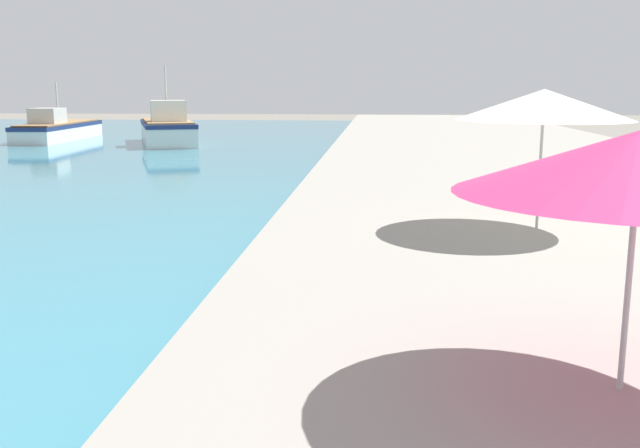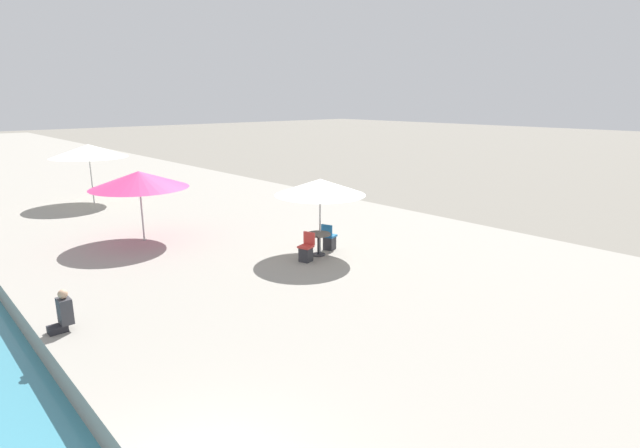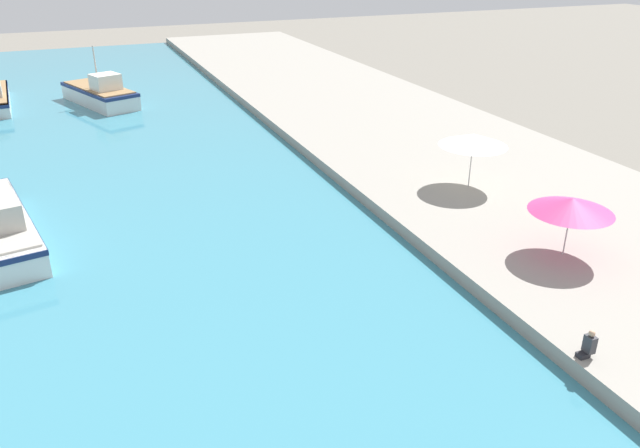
{
  "view_description": "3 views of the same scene",
  "coord_description": "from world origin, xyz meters",
  "px_view_note": "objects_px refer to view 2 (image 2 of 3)",
  "views": [
    {
      "loc": [
        2.42,
        5.74,
        3.58
      ],
      "look_at": [
        1.5,
        16.69,
        1.46
      ],
      "focal_mm": 40.0,
      "sensor_mm": 36.0,
      "label": 1
    },
    {
      "loc": [
        -2.03,
        -4.68,
        5.66
      ],
      "look_at": [
        8.56,
        7.16,
        1.66
      ],
      "focal_mm": 28.0,
      "sensor_mm": 36.0,
      "label": 2
    },
    {
      "loc": [
        -13.47,
        -5.14,
        12.75
      ],
      "look_at": [
        -4.0,
        18.0,
        1.26
      ],
      "focal_mm": 35.0,
      "sensor_mm": 36.0,
      "label": 3
    }
  ],
  "objects_px": {
    "person_at_quay": "(63,313)",
    "cafe_umbrella_white": "(139,180)",
    "cafe_chair_left": "(329,240)",
    "cafe_chair_right": "(306,251)",
    "cafe_umbrella_striped": "(88,151)",
    "cafe_umbrella_pink": "(320,187)",
    "cafe_table": "(318,240)"
  },
  "relations": [
    {
      "from": "cafe_table",
      "to": "cafe_chair_right",
      "type": "distance_m",
      "value": 0.75
    },
    {
      "from": "cafe_umbrella_pink",
      "to": "cafe_chair_right",
      "type": "xyz_separation_m",
      "value": [
        -0.88,
        -0.34,
        -1.91
      ]
    },
    {
      "from": "cafe_umbrella_white",
      "to": "cafe_chair_right",
      "type": "relative_size",
      "value": 3.75
    },
    {
      "from": "cafe_chair_left",
      "to": "person_at_quay",
      "type": "height_order",
      "value": "person_at_quay"
    },
    {
      "from": "cafe_umbrella_striped",
      "to": "cafe_table",
      "type": "bearing_deg",
      "value": -79.1
    },
    {
      "from": "cafe_umbrella_white",
      "to": "cafe_chair_left",
      "type": "relative_size",
      "value": 3.75
    },
    {
      "from": "cafe_chair_left",
      "to": "cafe_chair_right",
      "type": "relative_size",
      "value": 1.0
    },
    {
      "from": "cafe_umbrella_white",
      "to": "person_at_quay",
      "type": "xyz_separation_m",
      "value": [
        -4.28,
        -5.84,
        -1.82
      ]
    },
    {
      "from": "cafe_chair_right",
      "to": "cafe_umbrella_striped",
      "type": "bearing_deg",
      "value": -8.24
    },
    {
      "from": "cafe_table",
      "to": "cafe_chair_left",
      "type": "distance_m",
      "value": 0.75
    },
    {
      "from": "cafe_umbrella_pink",
      "to": "cafe_chair_right",
      "type": "relative_size",
      "value": 3.25
    },
    {
      "from": "cafe_table",
      "to": "cafe_chair_right",
      "type": "xyz_separation_m",
      "value": [
        -0.69,
        -0.2,
        -0.21
      ]
    },
    {
      "from": "cafe_table",
      "to": "cafe_chair_right",
      "type": "relative_size",
      "value": 0.88
    },
    {
      "from": "cafe_umbrella_white",
      "to": "cafe_umbrella_striped",
      "type": "bearing_deg",
      "value": 83.59
    },
    {
      "from": "cafe_umbrella_pink",
      "to": "person_at_quay",
      "type": "relative_size",
      "value": 3.11
    },
    {
      "from": "cafe_umbrella_white",
      "to": "cafe_umbrella_striped",
      "type": "height_order",
      "value": "cafe_umbrella_striped"
    },
    {
      "from": "cafe_chair_left",
      "to": "person_at_quay",
      "type": "relative_size",
      "value": 0.96
    },
    {
      "from": "cafe_umbrella_pink",
      "to": "cafe_table",
      "type": "relative_size",
      "value": 3.7
    },
    {
      "from": "cafe_umbrella_striped",
      "to": "cafe_chair_left",
      "type": "bearing_deg",
      "value": -76.14
    },
    {
      "from": "cafe_chair_left",
      "to": "cafe_chair_right",
      "type": "xyz_separation_m",
      "value": [
        -1.38,
        -0.43,
        0.0
      ]
    },
    {
      "from": "cafe_umbrella_white",
      "to": "cafe_chair_left",
      "type": "distance_m",
      "value": 7.05
    },
    {
      "from": "cafe_chair_left",
      "to": "person_at_quay",
      "type": "xyz_separation_m",
      "value": [
        -8.53,
        -0.56,
        0.09
      ]
    },
    {
      "from": "cafe_umbrella_striped",
      "to": "cafe_table",
      "type": "distance_m",
      "value": 14.11
    },
    {
      "from": "cafe_umbrella_pink",
      "to": "cafe_umbrella_white",
      "type": "height_order",
      "value": "cafe_umbrella_white"
    },
    {
      "from": "person_at_quay",
      "to": "cafe_umbrella_white",
      "type": "bearing_deg",
      "value": 53.78
    },
    {
      "from": "cafe_chair_right",
      "to": "cafe_umbrella_pink",
      "type": "bearing_deg",
      "value": -85.35
    },
    {
      "from": "cafe_umbrella_white",
      "to": "cafe_umbrella_striped",
      "type": "distance_m",
      "value": 8.26
    },
    {
      "from": "cafe_umbrella_striped",
      "to": "cafe_chair_right",
      "type": "distance_m",
      "value": 14.23
    },
    {
      "from": "cafe_umbrella_pink",
      "to": "cafe_chair_right",
      "type": "distance_m",
      "value": 2.13
    },
    {
      "from": "cafe_umbrella_striped",
      "to": "person_at_quay",
      "type": "height_order",
      "value": "cafe_umbrella_striped"
    },
    {
      "from": "cafe_chair_right",
      "to": "person_at_quay",
      "type": "xyz_separation_m",
      "value": [
        -7.15,
        -0.13,
        0.09
      ]
    },
    {
      "from": "person_at_quay",
      "to": "cafe_chair_right",
      "type": "bearing_deg",
      "value": 1.07
    }
  ]
}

